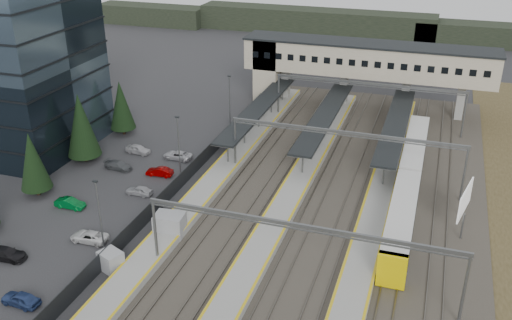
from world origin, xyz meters
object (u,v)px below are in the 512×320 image
(billboard, at_px, (465,201))
(footbridge, at_px, (350,61))
(relay_cabin_near, at_px, (170,225))
(train, at_px, (408,184))
(relay_cabin_far, at_px, (111,261))

(billboard, bearing_deg, footbridge, 118.43)
(relay_cabin_near, height_order, train, train)
(relay_cabin_near, distance_m, train, 28.13)
(relay_cabin_near, height_order, billboard, billboard)
(train, bearing_deg, relay_cabin_near, -144.78)
(footbridge, height_order, billboard, footbridge)
(relay_cabin_near, bearing_deg, footbridge, 76.70)
(relay_cabin_near, distance_m, relay_cabin_far, 7.65)
(footbridge, relative_size, train, 1.09)
(train, bearing_deg, footbridge, 113.00)
(relay_cabin_near, bearing_deg, relay_cabin_far, -111.05)
(billboard, bearing_deg, train, 140.59)
(relay_cabin_far, distance_m, footbridge, 54.47)
(footbridge, distance_m, train, 32.05)
(relay_cabin_near, relative_size, train, 0.09)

